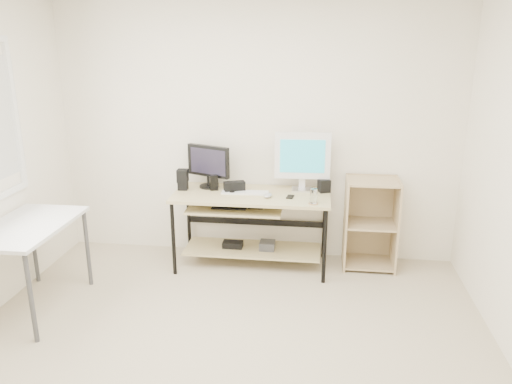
{
  "coord_description": "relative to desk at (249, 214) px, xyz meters",
  "views": [
    {
      "loc": [
        0.62,
        -2.87,
        2.18
      ],
      "look_at": [
        0.09,
        1.3,
        0.88
      ],
      "focal_mm": 35.0,
      "sensor_mm": 36.0,
      "label": 1
    }
  ],
  "objects": [
    {
      "name": "white_imac",
      "position": [
        0.5,
        0.17,
        0.54
      ],
      "size": [
        0.54,
        0.17,
        0.57
      ],
      "rotation": [
        0.0,
        0.0,
        0.04
      ],
      "color": "silver",
      "rests_on": "desk"
    },
    {
      "name": "speaker_right",
      "position": [
        0.71,
        0.15,
        0.27
      ],
      "size": [
        0.13,
        0.13,
        0.12
      ],
      "primitive_type": "cube",
      "rotation": [
        0.0,
        0.0,
        0.36
      ],
      "color": "black",
      "rests_on": "desk"
    },
    {
      "name": "mouse",
      "position": [
        0.19,
        -0.1,
        0.23
      ],
      "size": [
        0.1,
        0.13,
        0.04
      ],
      "primitive_type": "ellipsoid",
      "rotation": [
        0.0,
        0.0,
        -0.23
      ],
      "color": "#B6B6BB",
      "rests_on": "desk"
    },
    {
      "name": "room",
      "position": [
        -0.11,
        -1.62,
        0.78
      ],
      "size": [
        4.01,
        4.01,
        2.62
      ],
      "color": "#BCAD90",
      "rests_on": "ground"
    },
    {
      "name": "speaker_left",
      "position": [
        -0.66,
        0.05,
        0.32
      ],
      "size": [
        0.11,
        0.11,
        0.2
      ],
      "rotation": [
        0.0,
        0.0,
        0.05
      ],
      "color": "black",
      "rests_on": "desk"
    },
    {
      "name": "keyboard",
      "position": [
        -0.04,
        0.0,
        0.22
      ],
      "size": [
        0.45,
        0.14,
        0.02
      ],
      "primitive_type": "cube",
      "rotation": [
        0.0,
        0.0,
        0.02
      ],
      "color": "silver",
      "rests_on": "desk"
    },
    {
      "name": "black_monitor",
      "position": [
        -0.43,
        0.16,
        0.45
      ],
      "size": [
        0.45,
        0.22,
        0.42
      ],
      "rotation": [
        0.0,
        0.0,
        -0.39
      ],
      "color": "black",
      "rests_on": "desk"
    },
    {
      "name": "desk",
      "position": [
        0.0,
        0.0,
        0.0
      ],
      "size": [
        1.5,
        0.65,
        0.75
      ],
      "color": "tan",
      "rests_on": "ground"
    },
    {
      "name": "smartphone",
      "position": [
        0.4,
        -0.07,
        0.22
      ],
      "size": [
        0.08,
        0.12,
        0.01
      ],
      "primitive_type": "cube",
      "rotation": [
        0.0,
        0.0,
        -0.14
      ],
      "color": "black",
      "rests_on": "desk"
    },
    {
      "name": "shelf_unit",
      "position": [
        1.18,
        0.16,
        -0.09
      ],
      "size": [
        0.5,
        0.4,
        0.9
      ],
      "color": "tan",
      "rests_on": "ground"
    },
    {
      "name": "side_table",
      "position": [
        -1.65,
        -1.06,
        0.13
      ],
      "size": [
        0.6,
        1.0,
        0.75
      ],
      "color": "silver",
      "rests_on": "ground"
    },
    {
      "name": "drinking_glass",
      "position": [
        0.62,
        -0.23,
        0.28
      ],
      "size": [
        0.08,
        0.08,
        0.13
      ],
      "primitive_type": "cylinder",
      "rotation": [
        0.0,
        0.0,
        0.28
      ],
      "color": "white",
      "rests_on": "coaster"
    },
    {
      "name": "audio_controller",
      "position": [
        -0.36,
        0.06,
        0.29
      ],
      "size": [
        0.09,
        0.07,
        0.16
      ],
      "primitive_type": "cube",
      "rotation": [
        0.0,
        0.0,
        0.36
      ],
      "color": "black",
      "rests_on": "desk"
    },
    {
      "name": "volume_puck",
      "position": [
        -0.16,
        -0.02,
        0.22
      ],
      "size": [
        0.05,
        0.05,
        0.02
      ],
      "primitive_type": "cylinder",
      "rotation": [
        0.0,
        0.0,
        -0.02
      ],
      "color": "black",
      "rests_on": "desk"
    },
    {
      "name": "coaster",
      "position": [
        0.62,
        -0.23,
        0.21
      ],
      "size": [
        0.11,
        0.11,
        0.01
      ],
      "primitive_type": "cylinder",
      "rotation": [
        0.0,
        0.0,
        0.28
      ],
      "color": "#9E7047",
      "rests_on": "desk"
    },
    {
      "name": "center_speaker",
      "position": [
        -0.15,
        0.04,
        0.26
      ],
      "size": [
        0.22,
        0.16,
        0.1
      ],
      "primitive_type": "cube",
      "rotation": [
        0.0,
        0.0,
        0.39
      ],
      "color": "black",
      "rests_on": "desk"
    }
  ]
}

